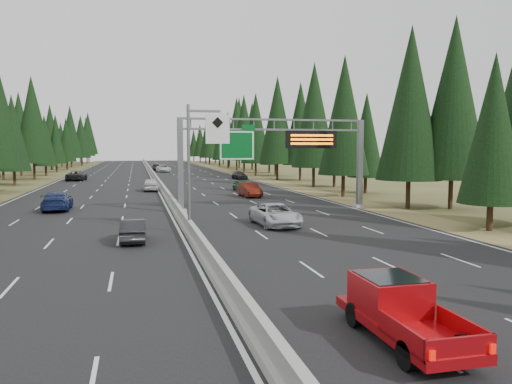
# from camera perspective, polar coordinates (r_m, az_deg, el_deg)

# --- Properties ---
(road) EXTENTS (32.00, 260.00, 0.08)m
(road) POSITION_cam_1_polar(r_m,az_deg,el_deg) (86.18, -11.42, 1.39)
(road) COLOR black
(road) RESTS_ON ground
(shoulder_right) EXTENTS (3.60, 260.00, 0.06)m
(shoulder_right) POSITION_cam_1_polar(r_m,az_deg,el_deg) (88.64, 0.16, 1.58)
(shoulder_right) COLOR olive
(shoulder_right) RESTS_ON ground
(shoulder_left) EXTENTS (3.60, 260.00, 0.06)m
(shoulder_left) POSITION_cam_1_polar(r_m,az_deg,el_deg) (87.36, -23.16, 1.12)
(shoulder_left) COLOR #4F4C24
(shoulder_left) RESTS_ON ground
(median_barrier) EXTENTS (0.70, 260.00, 0.85)m
(median_barrier) POSITION_cam_1_polar(r_m,az_deg,el_deg) (86.16, -11.42, 1.63)
(median_barrier) COLOR gray
(median_barrier) RESTS_ON road
(sign_gantry) EXTENTS (16.75, 0.98, 7.80)m
(sign_gantry) POSITION_cam_1_polar(r_m,az_deg,el_deg) (42.59, 2.96, 4.86)
(sign_gantry) COLOR slate
(sign_gantry) RESTS_ON road
(hov_sign_pole) EXTENTS (2.80, 0.50, 8.00)m
(hov_sign_pole) POSITION_cam_1_polar(r_m,az_deg,el_deg) (31.16, -6.63, 3.76)
(hov_sign_pole) COLOR slate
(hov_sign_pole) RESTS_ON road
(tree_row_right) EXTENTS (11.64, 242.70, 18.96)m
(tree_row_right) POSITION_cam_1_polar(r_m,az_deg,el_deg) (79.94, 4.80, 7.75)
(tree_row_right) COLOR black
(tree_row_right) RESTS_ON ground
(tree_row_left) EXTENTS (12.18, 246.83, 18.98)m
(tree_row_left) POSITION_cam_1_polar(r_m,az_deg,el_deg) (83.79, -26.57, 7.19)
(tree_row_left) COLOR black
(tree_row_left) RESTS_ON ground
(silver_minivan) EXTENTS (2.84, 5.60, 1.51)m
(silver_minivan) POSITION_cam_1_polar(r_m,az_deg,el_deg) (34.36, 2.20, -2.60)
(silver_minivan) COLOR silver
(silver_minivan) RESTS_ON road
(red_pickup) EXTENTS (1.82, 5.10, 1.66)m
(red_pickup) POSITION_cam_1_polar(r_m,az_deg,el_deg) (14.90, 15.73, -12.37)
(red_pickup) COLOR black
(red_pickup) RESTS_ON road
(car_ahead_green) EXTENTS (1.88, 4.08, 1.35)m
(car_ahead_green) POSITION_cam_1_polar(r_m,az_deg,el_deg) (62.16, -1.65, 0.76)
(car_ahead_green) COLOR #125226
(car_ahead_green) RESTS_ON road
(car_ahead_dkred) EXTENTS (1.96, 4.88, 1.58)m
(car_ahead_dkred) POSITION_cam_1_polar(r_m,az_deg,el_deg) (54.49, -0.76, 0.27)
(car_ahead_dkred) COLOR #5A170C
(car_ahead_dkred) RESTS_ON road
(car_ahead_dkgrey) EXTENTS (2.26, 4.69, 1.31)m
(car_ahead_dkgrey) POSITION_cam_1_polar(r_m,az_deg,el_deg) (84.93, -1.90, 1.90)
(car_ahead_dkgrey) COLOR black
(car_ahead_dkgrey) RESTS_ON road
(car_ahead_white) EXTENTS (3.24, 6.00, 1.60)m
(car_ahead_white) POSITION_cam_1_polar(r_m,az_deg,el_deg) (112.38, -10.54, 2.66)
(car_ahead_white) COLOR silver
(car_ahead_white) RESTS_ON road
(car_ahead_far) EXTENTS (2.18, 4.86, 1.62)m
(car_ahead_far) POSITION_cam_1_polar(r_m,az_deg,el_deg) (119.52, -11.31, 2.80)
(car_ahead_far) COLOR black
(car_ahead_far) RESTS_ON road
(car_onc_near) EXTENTS (1.46, 3.97, 1.30)m
(car_onc_near) POSITION_cam_1_polar(r_m,az_deg,el_deg) (29.34, -13.85, -4.28)
(car_onc_near) COLOR black
(car_onc_near) RESTS_ON road
(car_onc_blue) EXTENTS (2.41, 5.57, 1.60)m
(car_onc_blue) POSITION_cam_1_polar(r_m,az_deg,el_deg) (45.99, -21.76, -0.96)
(car_onc_blue) COLOR navy
(car_onc_blue) RESTS_ON road
(car_onc_white) EXTENTS (1.93, 4.66, 1.58)m
(car_onc_white) POSITION_cam_1_polar(r_m,az_deg,el_deg) (63.38, -12.00, 0.84)
(car_onc_white) COLOR silver
(car_onc_white) RESTS_ON road
(car_onc_far) EXTENTS (3.07, 6.00, 1.62)m
(car_onc_far) POSITION_cam_1_polar(r_m,az_deg,el_deg) (86.86, -19.82, 1.78)
(car_onc_far) COLOR black
(car_onc_far) RESTS_ON road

